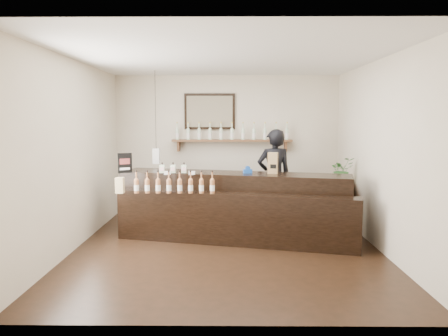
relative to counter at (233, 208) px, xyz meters
The scene contains 10 objects.
ground 0.75m from the counter, 100.78° to the right, with size 5.00×5.00×0.00m, color black.
room_shell 1.34m from the counter, 100.78° to the right, with size 5.00×5.00×5.00m.
back_wall_decor 2.23m from the counter, 98.18° to the left, with size 2.66×0.96×1.69m.
counter is the anchor object (origin of this frame).
promo_sign 1.91m from the counter, behind, with size 0.21×0.14×0.33m.
paper_bag 0.97m from the counter, ahead, with size 0.18×0.15×0.34m.
tape_dispenser 0.65m from the counter, 19.23° to the left, with size 0.15×0.08×0.12m.
side_cabinet 1.99m from the counter, 17.62° to the left, with size 0.57×0.67×0.83m.
potted_plant 2.06m from the counter, 17.62° to the left, with size 0.40×0.34×0.44m, color #2F692A.
shopkeeper 1.34m from the counter, 52.54° to the left, with size 0.72×0.47×1.98m, color black.
Camera 1 is at (0.02, -6.38, 1.92)m, focal length 35.00 mm.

